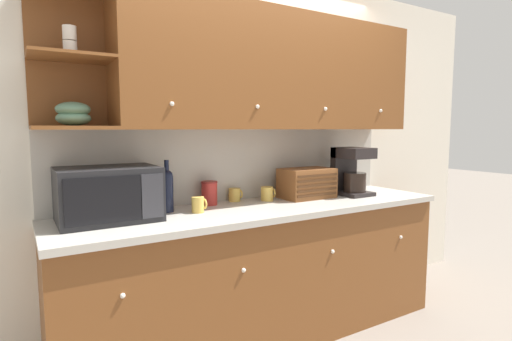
{
  "coord_description": "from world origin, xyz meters",
  "views": [
    {
      "loc": [
        -1.42,
        -2.57,
        1.44
      ],
      "look_at": [
        0.0,
        -0.22,
        1.15
      ],
      "focal_mm": 28.0,
      "sensor_mm": 36.0,
      "label": 1
    }
  ],
  "objects_px": {
    "mug_blue_second": "(235,195)",
    "coffee_maker": "(351,171)",
    "mug": "(267,194)",
    "storage_canister": "(209,193)",
    "microwave": "(108,194)",
    "wine_bottle": "(167,189)",
    "bread_box": "(307,183)",
    "mug_patterned_third": "(198,205)"
  },
  "relations": [
    {
      "from": "bread_box",
      "to": "mug_patterned_third",
      "type": "bearing_deg",
      "value": -175.64
    },
    {
      "from": "mug_blue_second",
      "to": "bread_box",
      "type": "distance_m",
      "value": 0.56
    },
    {
      "from": "mug",
      "to": "storage_canister",
      "type": "bearing_deg",
      "value": 170.56
    },
    {
      "from": "mug_blue_second",
      "to": "coffee_maker",
      "type": "distance_m",
      "value": 0.95
    },
    {
      "from": "microwave",
      "to": "coffee_maker",
      "type": "height_order",
      "value": "coffee_maker"
    },
    {
      "from": "mug",
      "to": "mug_blue_second",
      "type": "bearing_deg",
      "value": 154.25
    },
    {
      "from": "wine_bottle",
      "to": "coffee_maker",
      "type": "xyz_separation_m",
      "value": [
        1.46,
        -0.11,
        0.04
      ]
    },
    {
      "from": "wine_bottle",
      "to": "mug",
      "type": "bearing_deg",
      "value": 0.88
    },
    {
      "from": "mug_patterned_third",
      "to": "coffee_maker",
      "type": "height_order",
      "value": "coffee_maker"
    },
    {
      "from": "storage_canister",
      "to": "mug_blue_second",
      "type": "xyz_separation_m",
      "value": [
        0.21,
        0.03,
        -0.04
      ]
    },
    {
      "from": "microwave",
      "to": "mug_patterned_third",
      "type": "relative_size",
      "value": 5.5
    },
    {
      "from": "mug_blue_second",
      "to": "bread_box",
      "type": "bearing_deg",
      "value": -16.72
    },
    {
      "from": "mug_blue_second",
      "to": "coffee_maker",
      "type": "bearing_deg",
      "value": -13.5
    },
    {
      "from": "wine_bottle",
      "to": "storage_canister",
      "type": "bearing_deg",
      "value": 14.26
    },
    {
      "from": "mug_patterned_third",
      "to": "coffee_maker",
      "type": "xyz_separation_m",
      "value": [
        1.3,
        0.01,
        0.14
      ]
    },
    {
      "from": "coffee_maker",
      "to": "storage_canister",
      "type": "bearing_deg",
      "value": 170.54
    },
    {
      "from": "wine_bottle",
      "to": "mug_blue_second",
      "type": "xyz_separation_m",
      "value": [
        0.54,
        0.11,
        -0.1
      ]
    },
    {
      "from": "wine_bottle",
      "to": "storage_canister",
      "type": "distance_m",
      "value": 0.34
    },
    {
      "from": "microwave",
      "to": "mug_blue_second",
      "type": "height_order",
      "value": "microwave"
    },
    {
      "from": "storage_canister",
      "to": "mug",
      "type": "relative_size",
      "value": 1.6
    },
    {
      "from": "mug_blue_second",
      "to": "microwave",
      "type": "bearing_deg",
      "value": -169.75
    },
    {
      "from": "mug_blue_second",
      "to": "wine_bottle",
      "type": "bearing_deg",
      "value": -168.05
    },
    {
      "from": "microwave",
      "to": "wine_bottle",
      "type": "bearing_deg",
      "value": 7.68
    },
    {
      "from": "microwave",
      "to": "storage_canister",
      "type": "xyz_separation_m",
      "value": [
        0.69,
        0.13,
        -0.07
      ]
    },
    {
      "from": "microwave",
      "to": "coffee_maker",
      "type": "distance_m",
      "value": 1.82
    },
    {
      "from": "wine_bottle",
      "to": "coffee_maker",
      "type": "distance_m",
      "value": 1.46
    },
    {
      "from": "mug_patterned_third",
      "to": "bread_box",
      "type": "xyz_separation_m",
      "value": [
        0.91,
        0.07,
        0.06
      ]
    },
    {
      "from": "microwave",
      "to": "bread_box",
      "type": "height_order",
      "value": "microwave"
    },
    {
      "from": "mug",
      "to": "coffee_maker",
      "type": "bearing_deg",
      "value": -9.48
    },
    {
      "from": "mug",
      "to": "bread_box",
      "type": "bearing_deg",
      "value": -10.12
    },
    {
      "from": "mug",
      "to": "wine_bottle",
      "type": "bearing_deg",
      "value": -179.12
    },
    {
      "from": "wine_bottle",
      "to": "mug",
      "type": "distance_m",
      "value": 0.76
    },
    {
      "from": "microwave",
      "to": "bread_box",
      "type": "bearing_deg",
      "value": 0.14
    },
    {
      "from": "wine_bottle",
      "to": "coffee_maker",
      "type": "height_order",
      "value": "coffee_maker"
    },
    {
      "from": "mug_blue_second",
      "to": "bread_box",
      "type": "height_order",
      "value": "bread_box"
    },
    {
      "from": "bread_box",
      "to": "microwave",
      "type": "bearing_deg",
      "value": -179.86
    },
    {
      "from": "storage_canister",
      "to": "coffee_maker",
      "type": "bearing_deg",
      "value": -9.46
    },
    {
      "from": "bread_box",
      "to": "coffee_maker",
      "type": "height_order",
      "value": "coffee_maker"
    },
    {
      "from": "bread_box",
      "to": "mug_blue_second",
      "type": "bearing_deg",
      "value": 163.28
    },
    {
      "from": "wine_bottle",
      "to": "bread_box",
      "type": "relative_size",
      "value": 0.83
    },
    {
      "from": "bread_box",
      "to": "coffee_maker",
      "type": "distance_m",
      "value": 0.4
    },
    {
      "from": "mug_blue_second",
      "to": "mug_patterned_third",
      "type": "bearing_deg",
      "value": -148.93
    }
  ]
}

